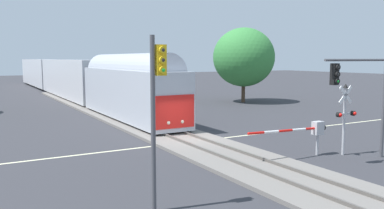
{
  "coord_description": "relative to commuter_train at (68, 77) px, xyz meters",
  "views": [
    {
      "loc": [
        -11.57,
        -20.98,
        5.09
      ],
      "look_at": [
        1.59,
        2.3,
        2.0
      ],
      "focal_mm": 37.34,
      "sensor_mm": 36.0,
      "label": 1
    }
  ],
  "objects": [
    {
      "name": "ground_plane",
      "position": [
        -0.0,
        -32.55,
        -2.72
      ],
      "size": [
        220.0,
        220.0,
        0.0
      ],
      "primitive_type": "plane",
      "color": "#333338"
    },
    {
      "name": "road_centre_stripe",
      "position": [
        -0.0,
        -32.55,
        -2.72
      ],
      "size": [
        44.0,
        0.2,
        0.01
      ],
      "color": "beige",
      "rests_on": "ground"
    },
    {
      "name": "railway_track",
      "position": [
        -0.0,
        -32.55,
        -2.63
      ],
      "size": [
        4.4,
        80.0,
        0.32
      ],
      "color": "slate",
      "rests_on": "ground"
    },
    {
      "name": "commuter_train",
      "position": [
        0.0,
        0.0,
        0.0
      ],
      "size": [
        3.04,
        65.64,
        5.16
      ],
      "color": "#B2B7C1",
      "rests_on": "railway_track"
    },
    {
      "name": "crossing_gate_near",
      "position": [
        3.9,
        -38.76,
        -1.32
      ],
      "size": [
        5.15,
        0.4,
        1.8
      ],
      "color": "#B7B7BC",
      "rests_on": "ground"
    },
    {
      "name": "crossing_signal_mast",
      "position": [
        5.61,
        -39.45,
        -0.41
      ],
      "size": [
        1.36,
        0.44,
        3.78
      ],
      "color": "#B2B2B7",
      "rests_on": "ground"
    },
    {
      "name": "traffic_signal_near_right",
      "position": [
        5.69,
        -40.73,
        1.25
      ],
      "size": [
        4.83,
        0.38,
        5.27
      ],
      "color": "#4C4C51",
      "rests_on": "ground"
    },
    {
      "name": "traffic_signal_near_left",
      "position": [
        -6.22,
        -41.74,
        1.18
      ],
      "size": [
        0.53,
        0.38,
        5.84
      ],
      "color": "#4C4C51",
      "rests_on": "ground"
    },
    {
      "name": "maple_right_background",
      "position": [
        16.51,
        -16.03,
        2.51
      ],
      "size": [
        7.12,
        7.12,
        8.63
      ],
      "color": "#4C3828",
      "rests_on": "ground"
    }
  ]
}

